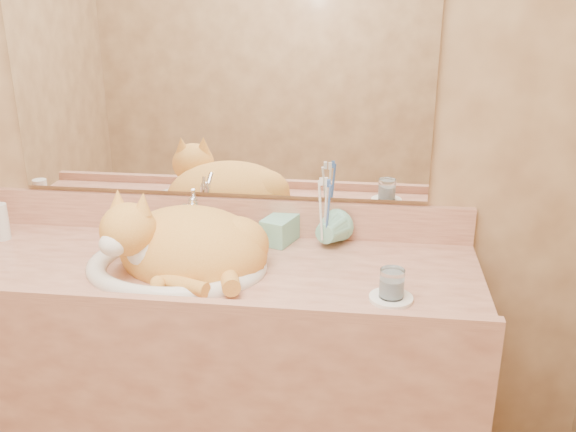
# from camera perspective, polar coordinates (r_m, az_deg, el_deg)

# --- Properties ---
(wall_back) EXTENTS (2.40, 0.02, 2.50)m
(wall_back) POSITION_cam_1_polar(r_m,az_deg,el_deg) (2.01, -6.19, 9.30)
(wall_back) COLOR olive
(wall_back) RESTS_ON ground
(vanity_counter) EXTENTS (1.60, 0.55, 0.85)m
(vanity_counter) POSITION_cam_1_polar(r_m,az_deg,el_deg) (2.09, -7.07, -15.06)
(vanity_counter) COLOR #985744
(vanity_counter) RESTS_ON floor
(mirror) EXTENTS (1.30, 0.02, 0.80)m
(mirror) POSITION_cam_1_polar(r_m,az_deg,el_deg) (1.98, -6.42, 13.21)
(mirror) COLOR white
(mirror) RESTS_ON wall_back
(sink_basin) EXTENTS (0.56, 0.49, 0.16)m
(sink_basin) POSITION_cam_1_polar(r_m,az_deg,el_deg) (1.85, -9.98, -2.32)
(sink_basin) COLOR white
(sink_basin) RESTS_ON vanity_counter
(faucet) EXTENTS (0.08, 0.12, 0.16)m
(faucet) POSITION_cam_1_polar(r_m,az_deg,el_deg) (2.02, -8.38, -0.17)
(faucet) COLOR silver
(faucet) RESTS_ON vanity_counter
(cat) EXTENTS (0.52, 0.46, 0.25)m
(cat) POSITION_cam_1_polar(r_m,az_deg,el_deg) (1.85, -9.32, -2.32)
(cat) COLOR orange
(cat) RESTS_ON sink_basin
(soap_dispenser) EXTENTS (0.11, 0.11, 0.18)m
(soap_dispenser) POSITION_cam_1_polar(r_m,az_deg,el_deg) (1.95, -1.60, -0.42)
(soap_dispenser) COLOR #7DC8AE
(soap_dispenser) RESTS_ON vanity_counter
(toothbrush_cup) EXTENTS (0.14, 0.14, 0.10)m
(toothbrush_cup) POSITION_cam_1_polar(r_m,az_deg,el_deg) (1.95, 3.23, -1.76)
(toothbrush_cup) COLOR #7DC8AE
(toothbrush_cup) RESTS_ON vanity_counter
(toothbrushes) EXTENTS (0.04, 0.04, 0.24)m
(toothbrushes) POSITION_cam_1_polar(r_m,az_deg,el_deg) (1.92, 3.28, 0.69)
(toothbrushes) COLOR silver
(toothbrushes) RESTS_ON toothbrush_cup
(saucer) EXTENTS (0.11, 0.11, 0.01)m
(saucer) POSITION_cam_1_polar(r_m,az_deg,el_deg) (1.70, 9.14, -7.23)
(saucer) COLOR white
(saucer) RESTS_ON vanity_counter
(water_glass) EXTENTS (0.06, 0.06, 0.08)m
(water_glass) POSITION_cam_1_polar(r_m,az_deg,el_deg) (1.68, 9.22, -5.93)
(water_glass) COLOR silver
(water_glass) RESTS_ON saucer
(lotion_bottle) EXTENTS (0.05, 0.05, 0.12)m
(lotion_bottle) POSITION_cam_1_polar(r_m,az_deg,el_deg) (2.23, -24.17, -0.47)
(lotion_bottle) COLOR silver
(lotion_bottle) RESTS_ON vanity_counter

